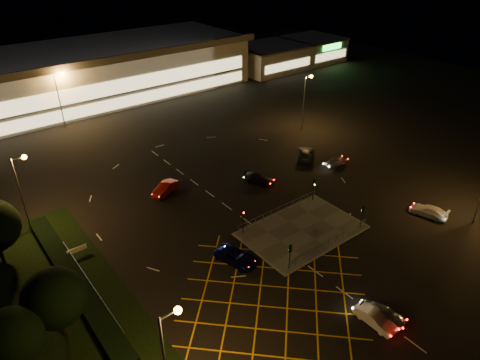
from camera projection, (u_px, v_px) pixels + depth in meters
ground at (279, 229)px, 52.35m from camera, size 180.00×180.00×0.00m
pedestrian_island at (302, 230)px, 52.02m from camera, size 14.00×9.00×0.12m
grass_verge at (24, 306)px, 41.52m from camera, size 18.00×30.00×0.08m
hedge at (74, 280)px, 43.96m from camera, size 2.00×26.00×1.00m
supermarket at (85, 73)px, 92.00m from camera, size 72.00×26.50×10.50m
retail_unit_a at (270, 57)px, 112.09m from camera, size 18.80×14.80×6.35m
retail_unit_b at (312, 49)px, 120.60m from camera, size 14.80×14.80×6.35m
streetlight_sw at (169, 350)px, 29.40m from camera, size 1.78×0.56×10.03m
streetlight_nw at (22, 184)px, 48.82m from camera, size 1.78×0.56×10.03m
streetlight_ne at (306, 95)px, 75.74m from camera, size 1.78×0.56×10.03m
streetlight_far_left at (60, 93)px, 76.76m from camera, size 1.78×0.56×10.03m
streetlight_far_right at (231, 57)px, 99.42m from camera, size 1.78×0.56×10.03m
signal_sw at (290, 252)px, 44.95m from camera, size 0.28×0.30×3.15m
signal_se at (362, 212)px, 51.34m from camera, size 0.28×0.30×3.15m
signal_nw at (243, 217)px, 50.40m from camera, size 0.28×0.30×3.15m
signal_ne at (314, 185)px, 56.79m from camera, size 0.28×0.30×3.15m
tree_a at (10, 340)px, 32.85m from camera, size 5.04×5.04×6.86m
tree_e at (54, 298)px, 36.19m from camera, size 5.40×5.40×7.35m
car_near_silver at (382, 313)px, 39.80m from camera, size 2.85×4.54×1.44m
car_queue_white at (375, 318)px, 39.35m from camera, size 1.43×4.06×1.34m
car_left_blue at (236, 256)px, 46.83m from camera, size 3.61×5.59×1.43m
car_far_dkgrey at (259, 179)px, 61.81m from camera, size 3.57×4.88×1.31m
car_right_silver at (336, 162)px, 66.52m from camera, size 3.70×1.59×1.25m
car_circ_red at (165, 188)px, 59.32m from camera, size 4.76×3.28×1.49m
car_east_grey at (306, 154)px, 68.50m from camera, size 5.74×5.56×1.52m
car_approach_white at (429, 211)px, 54.59m from camera, size 2.95×4.99×1.36m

